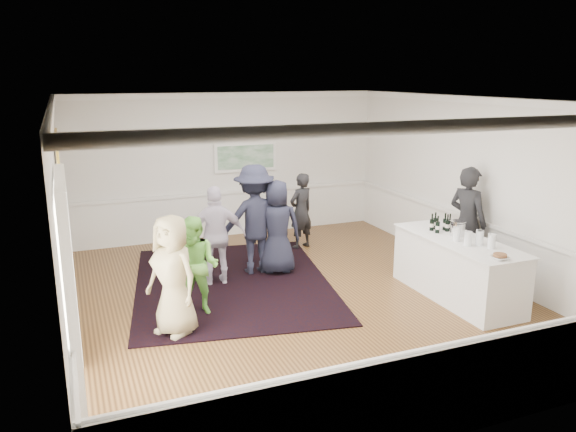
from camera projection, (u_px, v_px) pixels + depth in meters
name	position (u px, v px, depth m)	size (l,w,h in m)	color
floor	(297.00, 297.00, 9.27)	(8.00, 8.00, 0.00)	brown
ceiling	(298.00, 99.00, 8.49)	(7.00, 8.00, 0.02)	white
wall_left	(60.00, 223.00, 7.62)	(0.02, 8.00, 3.20)	white
wall_right	(476.00, 186.00, 10.15)	(0.02, 8.00, 3.20)	white
wall_back	(228.00, 166.00, 12.48)	(7.00, 0.02, 3.20)	white
wall_front	(462.00, 289.00, 5.28)	(7.00, 0.02, 3.20)	white
wainscoting	(297.00, 268.00, 9.15)	(7.00, 8.00, 1.00)	white
mirror	(62.00, 191.00, 8.76)	(0.05, 1.25, 1.85)	yellow
doorway	(69.00, 282.00, 5.97)	(0.10, 1.78, 2.56)	white
landscape_painting	(246.00, 157.00, 12.53)	(1.44, 0.06, 0.66)	white
area_rug	(232.00, 282.00, 9.88)	(3.31, 4.34, 0.02)	black
serving_table	(457.00, 268.00, 9.13)	(0.93, 2.45, 0.99)	white
bartender	(467.00, 222.00, 9.99)	(0.73, 0.48, 2.02)	black
guest_tan	(173.00, 275.00, 7.76)	(0.84, 0.55, 1.73)	tan
guest_green	(196.00, 266.00, 8.46)	(0.74, 0.58, 1.52)	#7CD454
guest_lilac	(216.00, 236.00, 9.65)	(1.02, 0.42, 1.74)	#C0B4C9
guest_dark_a	(255.00, 220.00, 10.19)	(1.30, 0.75, 2.01)	black
guest_dark_b	(301.00, 211.00, 11.72)	(0.58, 0.38, 1.60)	black
guest_navy	(277.00, 227.00, 10.21)	(0.85, 0.55, 1.74)	black
wine_bottles	(441.00, 222.00, 9.47)	(0.36, 0.30, 0.31)	black
juice_pitchers	(475.00, 237.00, 8.69)	(0.35, 0.64, 0.24)	#69C044
ice_bucket	(457.00, 229.00, 9.20)	(0.26, 0.26, 0.24)	silver
nut_bowl	(500.00, 257.00, 8.03)	(0.24, 0.24, 0.07)	white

